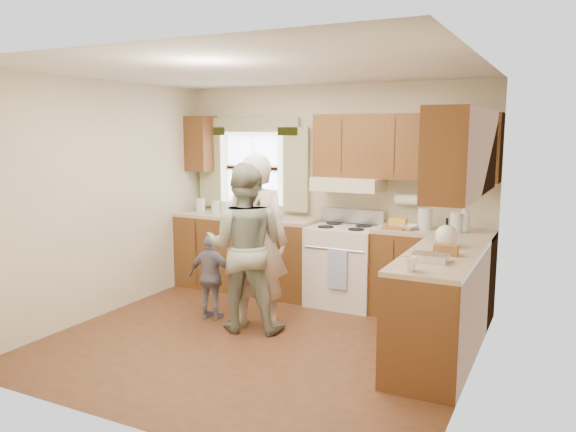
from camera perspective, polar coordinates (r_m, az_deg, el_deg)
The scene contains 6 objects.
room at distance 5.14m, azimuth -3.00°, elevation 0.57°, with size 3.80×3.80×3.80m.
kitchen_fixtures at distance 5.92m, azimuth 7.39°, elevation -2.43°, with size 3.80×2.25×2.15m.
stove at distance 6.44m, azimuth 5.75°, elevation -4.88°, with size 0.76×0.67×1.07m.
woman_left at distance 5.61m, azimuth -3.24°, elevation -2.58°, with size 0.64×0.42×1.76m, color beige.
woman_right at distance 5.55m, azimuth -4.39°, elevation -3.17°, with size 0.81×0.63×1.67m, color #243A2F.
child at distance 5.97m, azimuth -7.75°, elevation -6.12°, with size 0.53×0.22×0.91m, color gray.
Camera 1 is at (2.51, -4.42, 1.99)m, focal length 35.00 mm.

